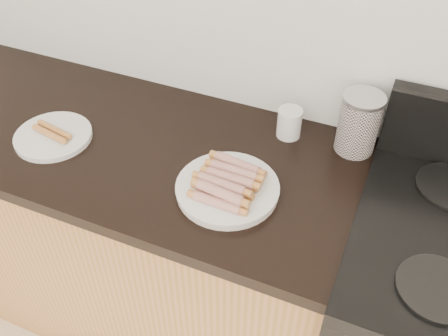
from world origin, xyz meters
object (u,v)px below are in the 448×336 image
at_px(main_plate, 227,190).
at_px(mug, 289,123).
at_px(canister, 359,123).
at_px(side_plate, 53,136).

xyz_separation_m(main_plate, mug, (0.07, 0.29, 0.04)).
distance_m(main_plate, canister, 0.42).
bearing_deg(mug, side_plate, -155.56).
bearing_deg(side_plate, mug, 24.44).
height_order(main_plate, canister, canister).
xyz_separation_m(side_plate, mug, (0.64, 0.29, 0.04)).
height_order(canister, mug, canister).
bearing_deg(mug, main_plate, -104.10).
xyz_separation_m(side_plate, canister, (0.83, 0.30, 0.08)).
distance_m(canister, mug, 0.20).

